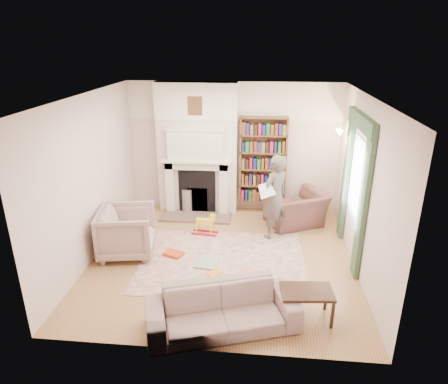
# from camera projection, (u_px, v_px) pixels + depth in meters

# --- Properties ---
(floor) EXTENTS (4.50, 4.50, 0.00)m
(floor) POSITION_uv_depth(u_px,v_px,m) (223.00, 258.00, 7.04)
(floor) COLOR #905B39
(floor) RESTS_ON ground
(ceiling) EXTENTS (4.50, 4.50, 0.00)m
(ceiling) POSITION_uv_depth(u_px,v_px,m) (222.00, 96.00, 6.03)
(ceiling) COLOR white
(ceiling) RESTS_ON wall_back
(wall_back) EXTENTS (4.50, 0.00, 4.50)m
(wall_back) POSITION_uv_depth(u_px,v_px,m) (233.00, 148.00, 8.62)
(wall_back) COLOR beige
(wall_back) RESTS_ON floor
(wall_front) EXTENTS (4.50, 0.00, 4.50)m
(wall_front) POSITION_uv_depth(u_px,v_px,m) (202.00, 252.00, 4.45)
(wall_front) COLOR beige
(wall_front) RESTS_ON floor
(wall_left) EXTENTS (0.00, 4.50, 4.50)m
(wall_left) POSITION_uv_depth(u_px,v_px,m) (90.00, 179.00, 6.74)
(wall_left) COLOR beige
(wall_left) RESTS_ON floor
(wall_right) EXTENTS (0.00, 4.50, 4.50)m
(wall_right) POSITION_uv_depth(u_px,v_px,m) (363.00, 188.00, 6.33)
(wall_right) COLOR beige
(wall_right) RESTS_ON floor
(fireplace) EXTENTS (1.70, 0.58, 2.80)m
(fireplace) POSITION_uv_depth(u_px,v_px,m) (197.00, 150.00, 8.51)
(fireplace) COLOR beige
(fireplace) RESTS_ON floor
(bookcase) EXTENTS (1.00, 0.24, 1.85)m
(bookcase) POSITION_uv_depth(u_px,v_px,m) (263.00, 161.00, 8.52)
(bookcase) COLOR brown
(bookcase) RESTS_ON floor
(window) EXTENTS (0.02, 0.90, 1.30)m
(window) POSITION_uv_depth(u_px,v_px,m) (357.00, 177.00, 6.68)
(window) COLOR silver
(window) RESTS_ON wall_right
(curtain_left) EXTENTS (0.07, 0.32, 2.40)m
(curtain_left) POSITION_uv_depth(u_px,v_px,m) (363.00, 207.00, 6.12)
(curtain_left) COLOR #2F4A30
(curtain_left) RESTS_ON floor
(curtain_right) EXTENTS (0.07, 0.32, 2.40)m
(curtain_right) POSITION_uv_depth(u_px,v_px,m) (346.00, 177.00, 7.42)
(curtain_right) COLOR #2F4A30
(curtain_right) RESTS_ON floor
(pelmet) EXTENTS (0.09, 1.70, 0.24)m
(pelmet) POSITION_uv_depth(u_px,v_px,m) (362.00, 122.00, 6.35)
(pelmet) COLOR #2F4A30
(pelmet) RESTS_ON wall_right
(wall_sconce) EXTENTS (0.20, 0.24, 0.24)m
(wall_sconce) POSITION_uv_depth(u_px,v_px,m) (337.00, 135.00, 7.56)
(wall_sconce) COLOR gold
(wall_sconce) RESTS_ON wall_right
(rug) EXTENTS (2.92, 2.30, 0.01)m
(rug) POSITION_uv_depth(u_px,v_px,m) (222.00, 261.00, 6.93)
(rug) COLOR beige
(rug) RESTS_ON floor
(armchair_reading) EXTENTS (1.38, 1.32, 0.70)m
(armchair_reading) POSITION_uv_depth(u_px,v_px,m) (295.00, 209.00, 8.18)
(armchair_reading) COLOR #452C25
(armchair_reading) RESTS_ON floor
(armchair_left) EXTENTS (1.09, 1.07, 0.86)m
(armchair_left) POSITION_uv_depth(u_px,v_px,m) (127.00, 232.00, 7.04)
(armchair_left) COLOR #B9A799
(armchair_left) RESTS_ON floor
(sofa) EXTENTS (2.12, 1.34, 0.58)m
(sofa) POSITION_uv_depth(u_px,v_px,m) (222.00, 309.00, 5.25)
(sofa) COLOR #A49587
(sofa) RESTS_ON floor
(man_reading) EXTENTS (0.71, 0.71, 1.65)m
(man_reading) POSITION_uv_depth(u_px,v_px,m) (275.00, 197.00, 7.50)
(man_reading) COLOR #4F453F
(man_reading) RESTS_ON floor
(newspaper) EXTENTS (0.34, 0.34, 0.25)m
(newspaper) POSITION_uv_depth(u_px,v_px,m) (267.00, 190.00, 7.24)
(newspaper) COLOR white
(newspaper) RESTS_ON man_reading
(coffee_table) EXTENTS (0.73, 0.51, 0.45)m
(coffee_table) POSITION_uv_depth(u_px,v_px,m) (306.00, 304.00, 5.45)
(coffee_table) COLOR #321C11
(coffee_table) RESTS_ON floor
(paraffin_heater) EXTENTS (0.28, 0.28, 0.55)m
(paraffin_heater) POSITION_uv_depth(u_px,v_px,m) (187.00, 201.00, 8.79)
(paraffin_heater) COLOR #A5A7AC
(paraffin_heater) RESTS_ON floor
(rocking_horse) EXTENTS (0.52, 0.26, 0.44)m
(rocking_horse) POSITION_uv_depth(u_px,v_px,m) (205.00, 224.00, 7.81)
(rocking_horse) COLOR yellow
(rocking_horse) RESTS_ON rug
(board_game) EXTENTS (0.42, 0.42, 0.03)m
(board_game) POSITION_uv_depth(u_px,v_px,m) (207.00, 263.00, 6.82)
(board_game) COLOR #DBDD4E
(board_game) RESTS_ON rug
(game_box_lid) EXTENTS (0.38, 0.32, 0.05)m
(game_box_lid) POSITION_uv_depth(u_px,v_px,m) (174.00, 254.00, 7.09)
(game_box_lid) COLOR red
(game_box_lid) RESTS_ON rug
(comic_annuals) EXTENTS (0.88, 0.30, 0.02)m
(comic_annuals) POSITION_uv_depth(u_px,v_px,m) (232.00, 273.00, 6.53)
(comic_annuals) COLOR red
(comic_annuals) RESTS_ON rug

